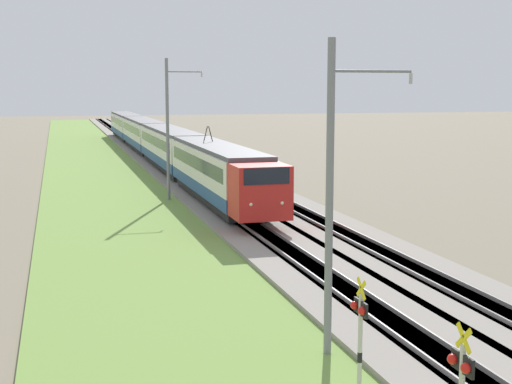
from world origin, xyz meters
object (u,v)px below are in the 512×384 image
crossing_signal_aux (360,330)px  catenary_mast_mid (168,128)px  passenger_train (154,138)px  catenary_mast_near (331,197)px

crossing_signal_aux → catenary_mast_mid: bearing=-90.9°
passenger_train → catenary_mast_near: 58.11m
passenger_train → crossing_signal_aux: size_ratio=26.01×
passenger_train → crossing_signal_aux: (-61.33, 3.28, -0.44)m
passenger_train → catenary_mast_mid: catenary_mast_mid is taller
catenary_mast_near → crossing_signal_aux: bearing=170.6°
passenger_train → crossing_signal_aux: 61.42m
passenger_train → catenary_mast_near: bearing=-2.7°
crossing_signal_aux → passenger_train: bearing=-93.1°
catenary_mast_mid → passenger_train: bearing=-5.6°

